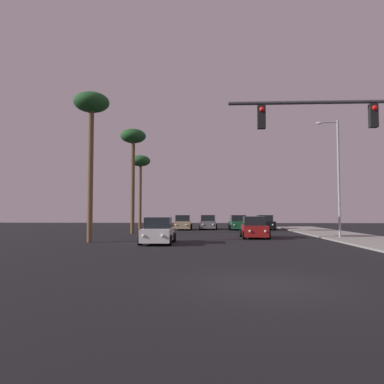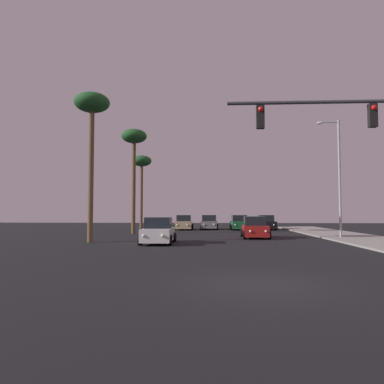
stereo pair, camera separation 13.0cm
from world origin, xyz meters
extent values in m
plane|color=black|center=(0.00, 0.00, 0.00)|extent=(120.00, 120.00, 0.00)
cube|color=black|center=(4.73, 32.70, 0.58)|extent=(1.86, 4.23, 0.80)
cube|color=black|center=(4.73, 32.85, 1.33)|extent=(1.63, 2.02, 0.70)
cylinder|color=black|center=(3.83, 31.40, 0.32)|extent=(0.24, 0.64, 0.64)
cylinder|color=black|center=(5.63, 31.40, 0.32)|extent=(0.24, 0.64, 0.64)
cylinder|color=black|center=(3.83, 34.00, 0.32)|extent=(0.24, 0.64, 0.64)
cylinder|color=black|center=(5.63, 34.00, 0.32)|extent=(0.24, 0.64, 0.64)
sphere|color=#F2EACC|center=(4.17, 30.58, 0.63)|extent=(0.18, 0.18, 0.18)
sphere|color=#F2EACC|center=(5.29, 30.58, 0.63)|extent=(0.18, 0.18, 0.18)
cube|color=#195933|center=(1.65, 32.36, 0.58)|extent=(1.95, 4.26, 0.80)
cube|color=black|center=(1.65, 32.51, 1.33)|extent=(1.67, 2.06, 0.70)
cylinder|color=black|center=(0.75, 31.06, 0.32)|extent=(0.24, 0.64, 0.64)
cylinder|color=black|center=(2.55, 31.06, 0.32)|extent=(0.24, 0.64, 0.64)
cylinder|color=black|center=(0.75, 33.66, 0.32)|extent=(0.24, 0.64, 0.64)
cylinder|color=black|center=(2.55, 33.66, 0.32)|extent=(0.24, 0.64, 0.64)
sphere|color=#F2EACC|center=(1.09, 30.24, 0.63)|extent=(0.18, 0.18, 0.18)
sphere|color=#F2EACC|center=(2.21, 30.24, 0.63)|extent=(0.18, 0.18, 0.18)
cube|color=slate|center=(-1.77, 33.32, 0.58)|extent=(1.88, 4.23, 0.80)
cube|color=black|center=(-1.77, 33.47, 1.33)|extent=(1.64, 2.03, 0.70)
cylinder|color=black|center=(-2.67, 32.01, 0.32)|extent=(0.24, 0.64, 0.64)
cylinder|color=black|center=(-0.87, 32.01, 0.32)|extent=(0.24, 0.64, 0.64)
cylinder|color=black|center=(-2.67, 34.62, 0.32)|extent=(0.24, 0.64, 0.64)
cylinder|color=black|center=(-0.87, 34.62, 0.32)|extent=(0.24, 0.64, 0.64)
sphere|color=#F2EACC|center=(-2.33, 31.20, 0.63)|extent=(0.18, 0.18, 0.18)
sphere|color=#F2EACC|center=(-1.21, 31.20, 0.63)|extent=(0.18, 0.18, 0.18)
cube|color=silver|center=(-4.87, 13.23, 0.58)|extent=(1.90, 4.24, 0.80)
cube|color=black|center=(-4.87, 13.38, 1.33)|extent=(1.65, 2.04, 0.70)
cylinder|color=black|center=(-5.77, 11.93, 0.32)|extent=(0.24, 0.64, 0.64)
cylinder|color=black|center=(-3.97, 11.93, 0.32)|extent=(0.24, 0.64, 0.64)
cylinder|color=black|center=(-5.77, 14.53, 0.32)|extent=(0.24, 0.64, 0.64)
cylinder|color=black|center=(-3.97, 14.53, 0.32)|extent=(0.24, 0.64, 0.64)
sphere|color=#F2EACC|center=(-5.43, 11.11, 0.63)|extent=(0.18, 0.18, 0.18)
sphere|color=#F2EACC|center=(-4.31, 11.11, 0.63)|extent=(0.18, 0.18, 0.18)
cube|color=maroon|center=(1.91, 18.81, 0.58)|extent=(1.92, 4.25, 0.80)
cube|color=black|center=(1.91, 18.96, 1.33)|extent=(1.66, 2.05, 0.70)
cylinder|color=black|center=(1.01, 17.51, 0.32)|extent=(0.24, 0.64, 0.64)
cylinder|color=black|center=(2.81, 17.51, 0.32)|extent=(0.24, 0.64, 0.64)
cylinder|color=black|center=(1.01, 20.11, 0.32)|extent=(0.24, 0.64, 0.64)
cylinder|color=black|center=(2.81, 20.11, 0.32)|extent=(0.24, 0.64, 0.64)
sphere|color=#F2EACC|center=(1.35, 16.69, 0.63)|extent=(0.18, 0.18, 0.18)
sphere|color=#F2EACC|center=(2.46, 16.69, 0.63)|extent=(0.18, 0.18, 0.18)
cube|color=tan|center=(-4.68, 32.14, 0.58)|extent=(1.95, 4.26, 0.80)
cube|color=black|center=(-4.68, 32.29, 1.33)|extent=(1.67, 2.06, 0.70)
cylinder|color=black|center=(-5.58, 30.84, 0.32)|extent=(0.24, 0.64, 0.64)
cylinder|color=black|center=(-3.78, 30.84, 0.32)|extent=(0.24, 0.64, 0.64)
cylinder|color=black|center=(-5.58, 33.44, 0.32)|extent=(0.24, 0.64, 0.64)
cylinder|color=black|center=(-3.78, 33.44, 0.32)|extent=(0.24, 0.64, 0.64)
sphere|color=#F2EACC|center=(-5.24, 30.02, 0.63)|extent=(0.18, 0.18, 0.18)
sphere|color=#F2EACC|center=(-4.12, 30.02, 0.63)|extent=(0.18, 0.18, 0.18)
cylinder|color=#38383D|center=(3.42, 3.68, 6.22)|extent=(8.46, 0.14, 0.14)
cube|color=black|center=(4.69, 3.68, 5.67)|extent=(0.30, 0.24, 0.90)
sphere|color=red|center=(4.69, 3.54, 5.94)|extent=(0.20, 0.20, 0.20)
cube|color=black|center=(0.46, 3.68, 5.67)|extent=(0.30, 0.24, 0.90)
sphere|color=red|center=(0.46, 3.54, 5.94)|extent=(0.20, 0.20, 0.20)
cylinder|color=#99999E|center=(8.35, 18.44, 4.62)|extent=(0.18, 0.18, 9.00)
cylinder|color=#99999E|center=(7.65, 18.44, 8.97)|extent=(1.40, 0.10, 0.10)
ellipsoid|color=silver|center=(6.95, 18.44, 8.92)|extent=(0.50, 0.24, 0.20)
cylinder|color=brown|center=(-9.57, 14.00, 4.50)|extent=(0.36, 0.36, 8.99)
ellipsoid|color=#1E5123|center=(-9.57, 14.00, 9.47)|extent=(2.40, 2.40, 1.32)
cylinder|color=brown|center=(-8.79, 24.00, 4.36)|extent=(0.36, 0.36, 8.72)
ellipsoid|color=#1E5123|center=(-8.79, 24.00, 9.20)|extent=(2.40, 2.40, 1.32)
cylinder|color=brown|center=(-9.97, 34.00, 3.88)|extent=(0.36, 0.36, 7.75)
ellipsoid|color=#1E5123|center=(-9.97, 34.00, 8.23)|extent=(2.40, 2.40, 1.32)
camera|label=1|loc=(-1.53, -10.67, 2.00)|focal=35.00mm
camera|label=2|loc=(-1.40, -10.67, 2.00)|focal=35.00mm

